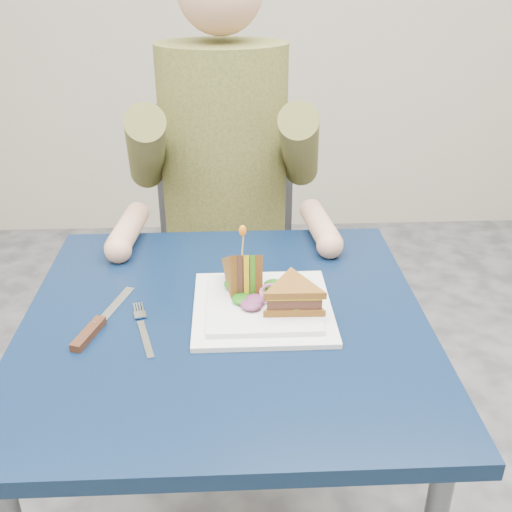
{
  "coord_description": "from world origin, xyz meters",
  "views": [
    {
      "loc": [
        0.01,
        -0.94,
        1.35
      ],
      "look_at": [
        0.06,
        0.07,
        0.82
      ],
      "focal_mm": 42.0,
      "sensor_mm": 36.0,
      "label": 1
    }
  ],
  "objects_px": {
    "sandwich_flat": "(293,296)",
    "table": "(226,352)",
    "knife": "(94,328)",
    "chair": "(226,239)",
    "diner": "(223,130)",
    "plate": "(262,306)",
    "fork": "(143,330)",
    "sandwich_upright": "(243,274)"
  },
  "relations": [
    {
      "from": "diner",
      "to": "plate",
      "type": "distance_m",
      "value": 0.62
    },
    {
      "from": "sandwich_flat",
      "to": "chair",
      "type": "bearing_deg",
      "value": 99.83
    },
    {
      "from": "fork",
      "to": "knife",
      "type": "height_order",
      "value": "knife"
    },
    {
      "from": "chair",
      "to": "sandwich_flat",
      "type": "bearing_deg",
      "value": -80.17
    },
    {
      "from": "sandwich_upright",
      "to": "fork",
      "type": "xyz_separation_m",
      "value": [
        -0.18,
        -0.11,
        -0.05
      ]
    },
    {
      "from": "diner",
      "to": "fork",
      "type": "height_order",
      "value": "diner"
    },
    {
      "from": "chair",
      "to": "sandwich_upright",
      "type": "relative_size",
      "value": 6.91
    },
    {
      "from": "table",
      "to": "plate",
      "type": "xyz_separation_m",
      "value": [
        0.07,
        0.02,
        0.09
      ]
    },
    {
      "from": "sandwich_flat",
      "to": "diner",
      "type": "bearing_deg",
      "value": 101.58
    },
    {
      "from": "sandwich_upright",
      "to": "fork",
      "type": "distance_m",
      "value": 0.22
    },
    {
      "from": "table",
      "to": "diner",
      "type": "distance_m",
      "value": 0.66
    },
    {
      "from": "chair",
      "to": "knife",
      "type": "distance_m",
      "value": 0.82
    },
    {
      "from": "fork",
      "to": "knife",
      "type": "xyz_separation_m",
      "value": [
        -0.09,
        0.01,
        0.0
      ]
    },
    {
      "from": "diner",
      "to": "table",
      "type": "bearing_deg",
      "value": -90.0
    },
    {
      "from": "table",
      "to": "knife",
      "type": "relative_size",
      "value": 3.46
    },
    {
      "from": "table",
      "to": "knife",
      "type": "bearing_deg",
      "value": -171.79
    },
    {
      "from": "sandwich_flat",
      "to": "sandwich_upright",
      "type": "height_order",
      "value": "sandwich_upright"
    },
    {
      "from": "sandwich_upright",
      "to": "knife",
      "type": "distance_m",
      "value": 0.29
    },
    {
      "from": "diner",
      "to": "sandwich_upright",
      "type": "xyz_separation_m",
      "value": [
        0.04,
        -0.55,
        -0.13
      ]
    },
    {
      "from": "sandwich_upright",
      "to": "knife",
      "type": "height_order",
      "value": "sandwich_upright"
    },
    {
      "from": "plate",
      "to": "sandwich_flat",
      "type": "height_order",
      "value": "sandwich_flat"
    },
    {
      "from": "diner",
      "to": "sandwich_flat",
      "type": "xyz_separation_m",
      "value": [
        0.13,
        -0.62,
        -0.14
      ]
    },
    {
      "from": "table",
      "to": "chair",
      "type": "distance_m",
      "value": 0.73
    },
    {
      "from": "plate",
      "to": "sandwich_upright",
      "type": "xyz_separation_m",
      "value": [
        -0.04,
        0.04,
        0.05
      ]
    },
    {
      "from": "sandwich_flat",
      "to": "fork",
      "type": "distance_m",
      "value": 0.28
    },
    {
      "from": "chair",
      "to": "plate",
      "type": "bearing_deg",
      "value": -84.22
    },
    {
      "from": "diner",
      "to": "sandwich_upright",
      "type": "distance_m",
      "value": 0.56
    },
    {
      "from": "fork",
      "to": "sandwich_upright",
      "type": "bearing_deg",
      "value": 30.05
    },
    {
      "from": "chair",
      "to": "diner",
      "type": "height_order",
      "value": "diner"
    },
    {
      "from": "chair",
      "to": "table",
      "type": "bearing_deg",
      "value": -90.0
    },
    {
      "from": "plate",
      "to": "knife",
      "type": "xyz_separation_m",
      "value": [
        -0.31,
        -0.05,
        -0.0
      ]
    },
    {
      "from": "diner",
      "to": "plate",
      "type": "relative_size",
      "value": 2.87
    },
    {
      "from": "sandwich_flat",
      "to": "table",
      "type": "bearing_deg",
      "value": 177.8
    },
    {
      "from": "chair",
      "to": "fork",
      "type": "bearing_deg",
      "value": -100.84
    },
    {
      "from": "plate",
      "to": "sandwich_flat",
      "type": "bearing_deg",
      "value": -24.44
    },
    {
      "from": "knife",
      "to": "sandwich_flat",
      "type": "bearing_deg",
      "value": 4.6
    },
    {
      "from": "sandwich_upright",
      "to": "fork",
      "type": "relative_size",
      "value": 0.76
    },
    {
      "from": "table",
      "to": "sandwich_flat",
      "type": "relative_size",
      "value": 5.63
    },
    {
      "from": "chair",
      "to": "sandwich_upright",
      "type": "distance_m",
      "value": 0.7
    },
    {
      "from": "chair",
      "to": "sandwich_flat",
      "type": "height_order",
      "value": "chair"
    },
    {
      "from": "table",
      "to": "sandwich_upright",
      "type": "relative_size",
      "value": 5.58
    },
    {
      "from": "table",
      "to": "sandwich_flat",
      "type": "height_order",
      "value": "sandwich_flat"
    }
  ]
}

